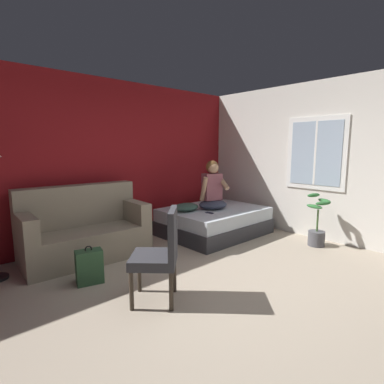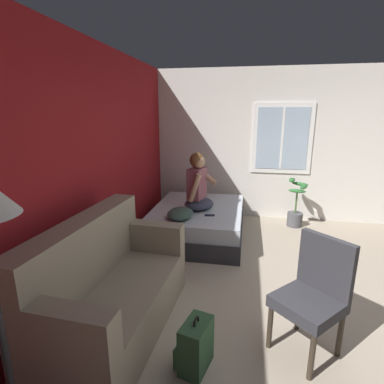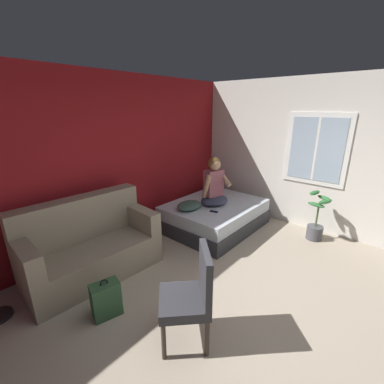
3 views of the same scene
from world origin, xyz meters
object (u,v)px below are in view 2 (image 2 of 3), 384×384
at_px(person_seated, 198,186).
at_px(throw_pillow, 180,214).
at_px(side_chair, 314,292).
at_px(couch, 109,289).
at_px(cell_phone, 210,215).
at_px(backpack, 195,346).
at_px(potted_plant, 296,210).
at_px(bed, 198,222).

relative_size(person_seated, throw_pillow, 1.82).
distance_m(person_seated, throw_pillow, 0.59).
distance_m(side_chair, person_seated, 2.52).
bearing_deg(couch, cell_phone, -19.37).
height_order(backpack, cell_phone, cell_phone).
relative_size(couch, person_seated, 1.99).
bearing_deg(throw_pillow, backpack, -164.25).
relative_size(couch, cell_phone, 12.11).
xyz_separation_m(side_chair, potted_plant, (2.92, -0.29, -0.23)).
bearing_deg(couch, side_chair, -87.66).
relative_size(throw_pillow, cell_phone, 3.33).
height_order(side_chair, throw_pillow, side_chair).
bearing_deg(couch, bed, -10.94).
xyz_separation_m(backpack, potted_plant, (3.30, -1.20, 0.11)).
relative_size(bed, person_seated, 2.05).
xyz_separation_m(throw_pillow, potted_plant, (1.28, -1.77, -0.25)).
distance_m(side_chair, cell_phone, 2.13).
bearing_deg(throw_pillow, bed, -17.01).
relative_size(backpack, throw_pillow, 0.95).
height_order(throw_pillow, potted_plant, potted_plant).
bearing_deg(potted_plant, bed, 114.72).
bearing_deg(person_seated, backpack, -171.02).
bearing_deg(throw_pillow, potted_plant, -54.15).
height_order(couch, potted_plant, couch).
relative_size(bed, cell_phone, 12.47).
bearing_deg(throw_pillow, side_chair, -138.07).
bearing_deg(bed, cell_phone, -146.51).
bearing_deg(person_seated, throw_pillow, 160.43).
bearing_deg(cell_phone, potted_plant, -60.69).
distance_m(couch, potted_plant, 3.62).
relative_size(bed, throw_pillow, 3.74).
xyz_separation_m(couch, person_seated, (2.20, -0.44, 0.44)).
bearing_deg(person_seated, bed, 9.16).
distance_m(bed, person_seated, 0.60).
height_order(side_chair, person_seated, person_seated).
bearing_deg(bed, potted_plant, -65.28).
height_order(throw_pillow, cell_phone, throw_pillow).
xyz_separation_m(side_chair, throw_pillow, (1.64, 1.48, 0.02)).
bearing_deg(backpack, couch, 70.09).
bearing_deg(cell_phone, person_seated, 27.56).
height_order(backpack, potted_plant, potted_plant).
bearing_deg(backpack, cell_phone, 4.45).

